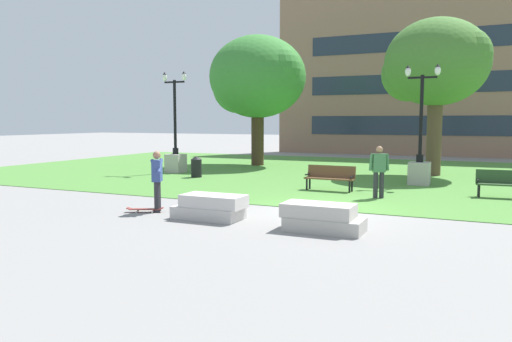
% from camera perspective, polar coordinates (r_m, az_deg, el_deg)
% --- Properties ---
extents(ground_plane, '(140.00, 140.00, 0.00)m').
position_cam_1_polar(ground_plane, '(14.44, 7.36, -4.46)').
color(ground_plane, gray).
extents(grass_lawn, '(40.00, 20.00, 0.02)m').
position_cam_1_polar(grass_lawn, '(24.09, 14.42, -0.46)').
color(grass_lawn, '#4C8438').
rests_on(grass_lawn, ground).
extents(concrete_block_center, '(1.89, 0.90, 0.64)m').
position_cam_1_polar(concrete_block_center, '(13.08, -5.20, -4.14)').
color(concrete_block_center, '#BCB7B2').
rests_on(concrete_block_center, ground).
extents(concrete_block_left, '(1.88, 0.90, 0.64)m').
position_cam_1_polar(concrete_block_left, '(11.72, 7.53, -5.34)').
color(concrete_block_left, '#B2ADA3').
rests_on(concrete_block_left, ground).
extents(person_skateboarder, '(0.52, 0.52, 1.71)m').
position_cam_1_polar(person_skateboarder, '(14.22, -11.23, -0.72)').
color(person_skateboarder, '#28282D').
rests_on(person_skateboarder, ground).
extents(skateboard, '(1.01, 0.62, 0.14)m').
position_cam_1_polar(skateboard, '(14.33, -12.56, -4.28)').
color(skateboard, maroon).
rests_on(skateboard, ground).
extents(park_bench_near_left, '(1.83, 0.64, 0.90)m').
position_cam_1_polar(park_bench_near_left, '(18.36, 26.62, -1.14)').
color(park_bench_near_left, '#284723').
rests_on(park_bench_near_left, grass_lawn).
extents(park_bench_near_right, '(1.81, 0.58, 0.90)m').
position_cam_1_polar(park_bench_near_right, '(18.32, 8.47, -0.60)').
color(park_bench_near_right, brown).
rests_on(park_bench_near_right, grass_lawn).
extents(lamp_post_left, '(1.32, 0.80, 4.70)m').
position_cam_1_polar(lamp_post_left, '(20.74, 18.20, 1.15)').
color(lamp_post_left, '#ADA89E').
rests_on(lamp_post_left, grass_lawn).
extents(lamp_post_center, '(1.32, 0.80, 4.88)m').
position_cam_1_polar(lamp_post_center, '(24.66, -9.18, 2.13)').
color(lamp_post_center, '#ADA89E').
rests_on(lamp_post_center, grass_lawn).
extents(tree_near_right, '(5.69, 5.41, 7.29)m').
position_cam_1_polar(tree_near_right, '(28.52, 0.07, 10.56)').
color(tree_near_right, '#42301E').
rests_on(tree_near_right, grass_lawn).
extents(tree_far_right, '(4.90, 4.66, 7.17)m').
position_cam_1_polar(tree_far_right, '(24.66, 19.81, 11.42)').
color(tree_far_right, brown).
rests_on(tree_far_right, grass_lawn).
extents(trash_bin, '(0.49, 0.49, 0.96)m').
position_cam_1_polar(trash_bin, '(22.53, -6.83, 0.52)').
color(trash_bin, black).
rests_on(trash_bin, grass_lawn).
extents(person_bystander_near_lawn, '(0.64, 0.39, 1.71)m').
position_cam_1_polar(person_bystander_near_lawn, '(16.77, 13.88, 0.23)').
color(person_bystander_near_lawn, '#28282D').
rests_on(person_bystander_near_lawn, grass_lawn).
extents(building_facade_distant, '(22.09, 1.03, 13.13)m').
position_cam_1_polar(building_facade_distant, '(38.50, 18.77, 11.45)').
color(building_facade_distant, '#8E6B56').
rests_on(building_facade_distant, ground).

